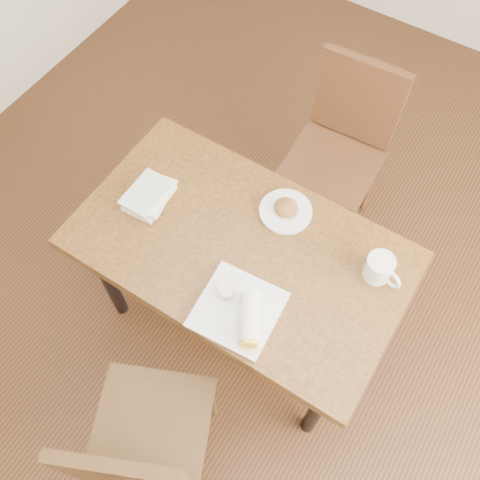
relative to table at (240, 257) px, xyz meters
The scene contains 9 objects.
ground 0.67m from the table, ahead, with size 4.00×5.00×0.01m, color #472814.
room_walls 0.97m from the table, ahead, with size 4.02×5.02×2.80m.
table is the anchor object (origin of this frame).
chair_near 0.77m from the table, 83.76° to the right, with size 0.56×0.56×0.95m.
chair_far 0.84m from the table, 86.94° to the left, with size 0.44×0.44×0.95m.
plate_scone 0.26m from the table, 72.52° to the left, with size 0.21×0.21×0.07m.
coffee_mug 0.53m from the table, 19.06° to the left, with size 0.15×0.10×0.10m.
plate_burrito 0.30m from the table, 56.79° to the right, with size 0.30×0.30×0.09m.
book_stack 0.43m from the table, behind, with size 0.17×0.22×0.05m.
Camera 1 is at (0.52, -0.82, 2.52)m, focal length 40.00 mm.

